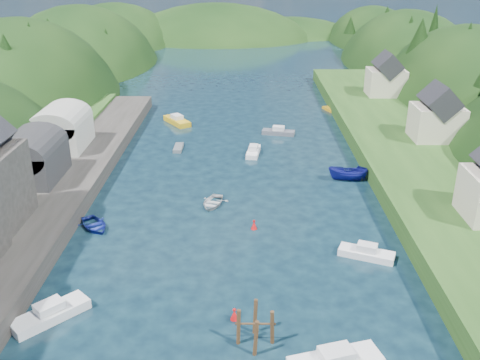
{
  "coord_description": "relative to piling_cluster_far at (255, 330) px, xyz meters",
  "views": [
    {
      "loc": [
        0.53,
        -28.58,
        28.04
      ],
      "look_at": [
        0.0,
        28.0,
        4.0
      ],
      "focal_mm": 40.0,
      "sensor_mm": 36.0,
      "label": 1
    }
  ],
  "objects": [
    {
      "name": "ground",
      "position": [
        -1.4,
        45.21,
        -1.3
      ],
      "size": [
        600.0,
        600.0,
        0.0
      ],
      "primitive_type": "plane",
      "color": "black",
      "rests_on": "ground"
    },
    {
      "name": "hillside_left",
      "position": [
        -46.4,
        70.21,
        -9.33
      ],
      "size": [
        44.0,
        245.56,
        52.0
      ],
      "color": "black",
      "rests_on": "ground"
    },
    {
      "name": "hillside_right",
      "position": [
        43.6,
        70.21,
        -8.71
      ],
      "size": [
        36.0,
        245.56,
        48.0
      ],
      "color": "black",
      "rests_on": "ground"
    },
    {
      "name": "far_hills",
      "position": [
        -0.18,
        169.22,
        -12.1
      ],
      "size": [
        103.0,
        68.0,
        44.0
      ],
      "color": "black",
      "rests_on": "ground"
    },
    {
      "name": "hill_trees",
      "position": [
        -0.82,
        59.72,
        9.86
      ],
      "size": [
        91.39,
        149.79,
        12.69
      ],
      "color": "black",
      "rests_on": "ground"
    },
    {
      "name": "quay_left",
      "position": [
        -25.4,
        15.21,
        -0.3
      ],
      "size": [
        12.0,
        110.0,
        2.0
      ],
      "primitive_type": "cube",
      "color": "#2D2B28",
      "rests_on": "ground"
    },
    {
      "name": "boat_sheds",
      "position": [
        -27.4,
        34.21,
        3.98
      ],
      "size": [
        7.0,
        21.0,
        7.5
      ],
      "color": "#2D2D30",
      "rests_on": "quay_left"
    },
    {
      "name": "terrace_right",
      "position": [
        23.6,
        35.21,
        -0.1
      ],
      "size": [
        16.0,
        120.0,
        2.4
      ],
      "primitive_type": "cube",
      "color": "#234719",
      "rests_on": "ground"
    },
    {
      "name": "right_bank_cottages",
      "position": [
        26.6,
        43.55,
        4.55
      ],
      "size": [
        9.0,
        59.24,
        8.41
      ],
      "color": "beige",
      "rests_on": "terrace_right"
    },
    {
      "name": "piling_cluster_far",
      "position": [
        0.0,
        0.0,
        0.0
      ],
      "size": [
        3.13,
        2.93,
        3.73
      ],
      "color": "#382314",
      "rests_on": "ground"
    },
    {
      "name": "channel_buoy_near",
      "position": [
        -1.68,
        2.97,
        -0.82
      ],
      "size": [
        0.7,
        0.7,
        1.1
      ],
      "color": "red",
      "rests_on": "ground"
    },
    {
      "name": "channel_buoy_far",
      "position": [
        0.19,
        18.83,
        -0.82
      ],
      "size": [
        0.7,
        0.7,
        1.1
      ],
      "color": "red",
      "rests_on": "ground"
    },
    {
      "name": "moored_boats",
      "position": [
        -1.43,
        18.95,
        -0.73
      ],
      "size": [
        37.06,
        87.16,
        2.06
      ],
      "color": "#586065",
      "rests_on": "ground"
    }
  ]
}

